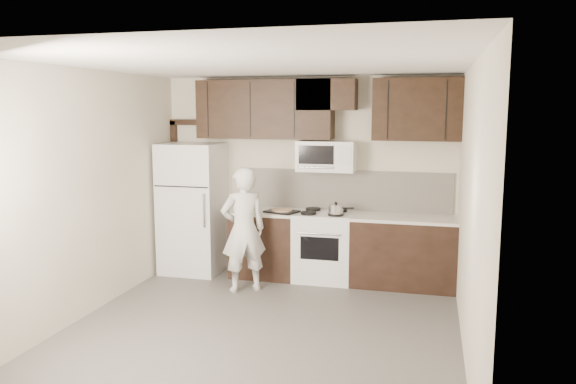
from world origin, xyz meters
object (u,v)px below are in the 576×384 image
at_px(person, 244,230).
at_px(refrigerator, 193,208).
at_px(stove, 324,246).
at_px(microwave, 326,156).

bearing_deg(person, refrigerator, -68.37).
relative_size(refrigerator, person, 1.15).
xyz_separation_m(stove, refrigerator, (-1.85, -0.05, 0.44)).
height_order(stove, person, person).
bearing_deg(stove, refrigerator, -178.49).
relative_size(stove, person, 0.60).
relative_size(stove, refrigerator, 0.52).
height_order(microwave, refrigerator, microwave).
bearing_deg(microwave, person, -137.35).
height_order(stove, refrigerator, refrigerator).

